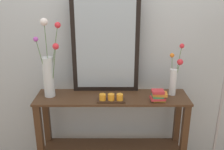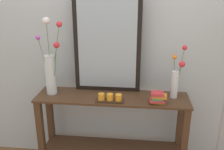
{
  "view_description": "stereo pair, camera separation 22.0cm",
  "coord_description": "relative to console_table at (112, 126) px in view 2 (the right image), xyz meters",
  "views": [
    {
      "loc": [
        0.0,
        -2.08,
        1.75
      ],
      "look_at": [
        0.0,
        0.0,
        1.01
      ],
      "focal_mm": 40.64,
      "sensor_mm": 36.0,
      "label": 1
    },
    {
      "loc": [
        0.22,
        -2.07,
        1.75
      ],
      "look_at": [
        0.0,
        0.0,
        1.01
      ],
      "focal_mm": 40.64,
      "sensor_mm": 36.0,
      "label": 2
    }
  ],
  "objects": [
    {
      "name": "vase_right",
      "position": [
        0.56,
        0.05,
        0.48
      ],
      "size": [
        0.12,
        0.11,
        0.46
      ],
      "color": "silver",
      "rests_on": "console_table"
    },
    {
      "name": "book_stack",
      "position": [
        0.4,
        -0.09,
        0.36
      ],
      "size": [
        0.15,
        0.11,
        0.1
      ],
      "color": "gold",
      "rests_on": "console_table"
    },
    {
      "name": "wall_back",
      "position": [
        0.0,
        0.29,
        0.85
      ],
      "size": [
        6.4,
        0.08,
        2.7
      ],
      "primitive_type": "cube",
      "color": "#B2BCC1",
      "rests_on": "ground"
    },
    {
      "name": "mirror_leaning",
      "position": [
        -0.06,
        0.14,
        0.76
      ],
      "size": [
        0.61,
        0.03,
        0.91
      ],
      "color": "black",
      "rests_on": "console_table"
    },
    {
      "name": "console_table",
      "position": [
        0.0,
        0.0,
        0.0
      ],
      "size": [
        1.37,
        0.34,
        0.81
      ],
      "color": "#472D1C",
      "rests_on": "ground"
    },
    {
      "name": "tall_vase_left",
      "position": [
        -0.55,
        0.01,
        0.55
      ],
      "size": [
        0.22,
        0.15,
        0.69
      ],
      "color": "silver",
      "rests_on": "console_table"
    },
    {
      "name": "candle_tray",
      "position": [
        -0.01,
        -0.1,
        0.34
      ],
      "size": [
        0.24,
        0.09,
        0.07
      ],
      "color": "#382316",
      "rests_on": "console_table"
    }
  ]
}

